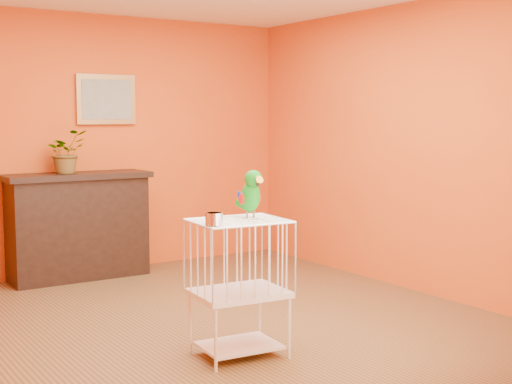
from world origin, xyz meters
TOP-DOWN VIEW (x-y plane):
  - ground at (0.00, 0.00)m, footprint 4.50×4.50m
  - room_shell at (0.00, 0.00)m, footprint 4.50×4.50m
  - console_cabinet at (-0.40, 2.01)m, footprint 1.39×0.50m
  - potted_plant at (-0.50, 2.04)m, footprint 0.48×0.51m
  - framed_picture at (0.00, 2.22)m, footprint 0.62×0.04m
  - birdcage at (-0.29, -0.79)m, footprint 0.63×0.50m
  - feed_cup at (-0.55, -0.92)m, footprint 0.11×0.11m
  - parrot at (-0.18, -0.76)m, footprint 0.16×0.29m

SIDE VIEW (x-z plane):
  - ground at x=0.00m, z-range 0.00..0.00m
  - birdcage at x=-0.29m, z-range 0.02..0.93m
  - console_cabinet at x=-0.40m, z-range 0.00..1.04m
  - feed_cup at x=-0.55m, z-range 0.91..0.99m
  - parrot at x=-0.18m, z-range 0.91..1.24m
  - potted_plant at x=-0.50m, z-range 1.03..1.36m
  - room_shell at x=0.00m, z-range -0.67..3.83m
  - framed_picture at x=0.00m, z-range 1.50..2.00m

